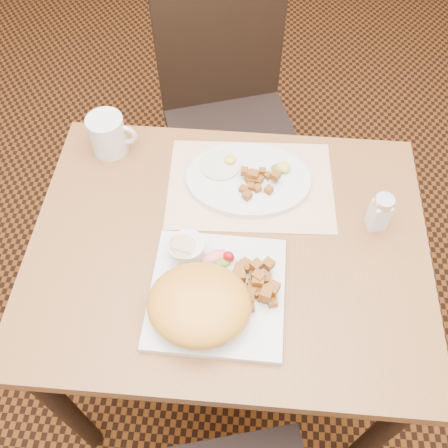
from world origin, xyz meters
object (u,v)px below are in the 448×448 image
Objects in this scene: chair_far at (228,105)px; plate_oval at (248,179)px; table at (228,267)px; salt_shaker at (380,212)px; coffee_mug at (109,135)px; plate_square at (217,293)px.

chair_far reaches higher than plate_oval.
salt_shaker reaches higher than table.
table is 2.96× the size of plate_oval.
coffee_mug is (-0.27, -0.42, 0.26)m from chair_far.
plate_oval is at bearing 160.77° from salt_shaker.
plate_square is 0.31m from plate_oval.
coffee_mug reaches higher than salt_shaker.
plate_oval is 3.05× the size of salt_shaker.
plate_square is at bearing -98.83° from plate_oval.
chair_far is 0.76m from salt_shaker.
plate_oval is 2.51× the size of coffee_mug.
table is at bearing 76.00° from chair_far.
chair_far is at bearing 99.84° from plate_oval.
chair_far is at bearing 92.72° from plate_square.
chair_far is 9.70× the size of salt_shaker.
salt_shaker is at bearing -15.85° from coffee_mug.
chair_far is 3.19× the size of plate_oval.
salt_shaker is at bearing 104.03° from chair_far.
plate_oval is at bearing 81.17° from plate_square.
plate_square reaches higher than table.
coffee_mug reaches higher than plate_square.
chair_far is 0.55m from plate_oval.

